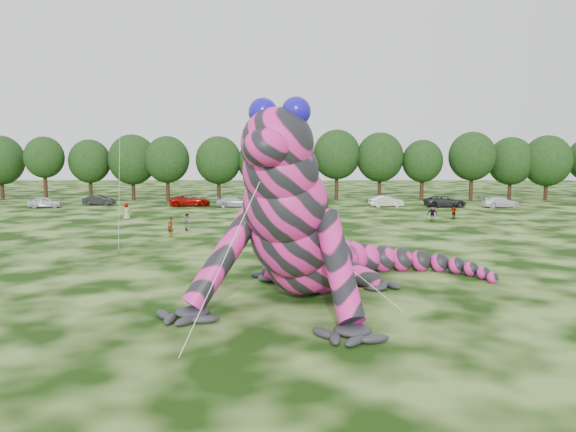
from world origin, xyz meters
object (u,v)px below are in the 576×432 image
at_px(tree_3, 45,169).
at_px(car_0, 45,202).
at_px(tree_15, 547,168).
at_px(car_5, 386,201).
at_px(tree_5, 133,167).
at_px(spectator_4, 127,211).
at_px(tree_4, 90,170).
at_px(spectator_5, 305,238).
at_px(tree_2, 1,168).
at_px(tree_11, 380,166).
at_px(car_6, 445,201).
at_px(car_1, 99,200).
at_px(spectator_3, 454,212).
at_px(spectator_1, 187,222).
at_px(inflatable_gecko, 312,200).
at_px(tree_10, 337,165).
at_px(spectator_2, 432,213).
at_px(spectator_0, 170,227).
at_px(tree_14, 510,169).
at_px(tree_6, 167,169).
at_px(tree_13, 472,166).
at_px(tree_8, 259,170).
at_px(car_7, 500,202).
at_px(tree_12, 422,170).
at_px(tree_7, 219,169).
at_px(car_2, 190,201).
at_px(car_3, 235,202).

distance_m(tree_3, car_0, 12.33).
relative_size(tree_15, car_5, 2.16).
distance_m(tree_5, spectator_4, 26.40).
bearing_deg(tree_4, spectator_5, -54.24).
relative_size(tree_2, tree_3, 1.02).
height_order(tree_11, car_6, tree_11).
relative_size(car_1, car_6, 0.78).
height_order(tree_5, spectator_3, tree_5).
distance_m(tree_4, spectator_4, 28.85).
bearing_deg(spectator_3, spectator_1, -106.85).
xyz_separation_m(tree_4, car_5, (42.60, -11.26, -3.79)).
relative_size(inflatable_gecko, tree_10, 1.78).
bearing_deg(tree_11, car_1, -167.86).
height_order(spectator_2, spectator_0, spectator_2).
xyz_separation_m(spectator_1, spectator_0, (-0.70, -3.95, 0.05)).
height_order(inflatable_gecko, spectator_3, inflatable_gecko).
relative_size(inflatable_gecko, spectator_5, 12.00).
relative_size(tree_11, spectator_5, 6.45).
height_order(tree_11, tree_15, tree_11).
relative_size(tree_14, spectator_5, 6.02).
bearing_deg(spectator_0, tree_11, 99.03).
relative_size(tree_6, tree_14, 1.01).
relative_size(tree_10, spectator_3, 6.65).
bearing_deg(tree_13, inflatable_gecko, -115.11).
height_order(tree_4, spectator_3, tree_4).
distance_m(tree_8, spectator_3, 32.26).
xyz_separation_m(tree_4, spectator_0, (19.96, -37.69, -3.69)).
distance_m(tree_6, car_7, 46.43).
bearing_deg(car_0, inflatable_gecko, -152.40).
xyz_separation_m(spectator_0, spectator_5, (11.17, -5.53, -0.05)).
height_order(tree_4, car_1, tree_4).
relative_size(tree_10, tree_12, 1.17).
relative_size(tree_3, spectator_1, 6.05).
distance_m(tree_2, spectator_0, 50.52).
bearing_deg(tree_2, car_5, -11.43).
bearing_deg(spectator_0, tree_10, 106.84).
bearing_deg(tree_15, tree_3, -179.46).
xyz_separation_m(inflatable_gecko, tree_8, (-5.64, 54.72, -0.21)).
height_order(tree_10, car_7, tree_10).
height_order(tree_7, spectator_4, tree_7).
relative_size(car_5, spectator_0, 2.67).
relative_size(tree_12, car_2, 1.65).
relative_size(tree_10, car_5, 2.36).
height_order(car_2, spectator_3, spectator_3).
bearing_deg(car_3, car_2, 76.89).
distance_m(tree_3, car_7, 64.29).
distance_m(tree_15, spectator_0, 60.71).
bearing_deg(inflatable_gecko, spectator_5, 109.73).
relative_size(tree_8, car_2, 1.64).
relative_size(tree_3, tree_7, 1.00).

